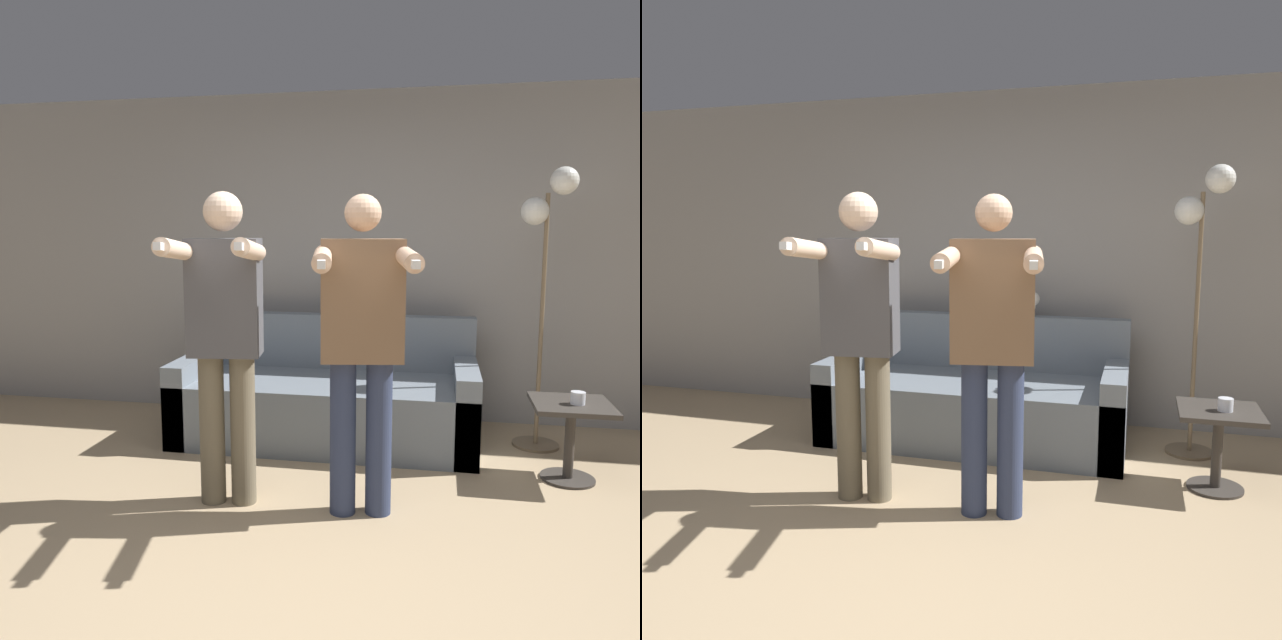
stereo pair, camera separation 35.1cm
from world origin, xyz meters
TOP-DOWN VIEW (x-y plane):
  - ground_plane at (0.00, 0.00)m, footprint 16.00×16.00m
  - wall_back at (0.00, 2.54)m, footprint 10.00×0.05m
  - couch at (-0.21, 1.90)m, footprint 2.14×0.93m
  - person_left at (-0.57, 0.70)m, footprint 0.52×0.71m
  - person_right at (0.18, 0.70)m, footprint 0.57×0.73m
  - cat at (-0.02, 2.25)m, footprint 0.51×0.13m
  - floor_lamp at (1.28, 2.00)m, footprint 0.37×0.32m
  - side_table at (1.38, 1.40)m, footprint 0.46×0.46m
  - cup at (1.41, 1.37)m, footprint 0.08×0.08m

SIDE VIEW (x-z plane):
  - ground_plane at x=0.00m, z-range 0.00..0.00m
  - couch at x=-0.21m, z-range -0.15..0.72m
  - side_table at x=1.38m, z-range 0.11..0.60m
  - cup at x=1.41m, z-range 0.49..0.57m
  - cat at x=-0.02m, z-range 0.86..1.05m
  - person_right at x=0.18m, z-range 0.13..1.84m
  - person_left at x=-0.57m, z-range 0.13..1.86m
  - wall_back at x=0.00m, z-range 0.00..2.60m
  - floor_lamp at x=1.28m, z-range 0.48..2.42m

